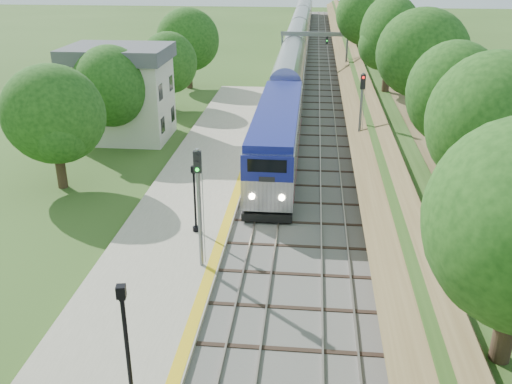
# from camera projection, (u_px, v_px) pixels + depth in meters

# --- Properties ---
(ground) EXTENTS (320.00, 320.00, 0.00)m
(ground) POSITION_uv_depth(u_px,v_px,m) (237.00, 382.00, 21.95)
(ground) COLOR #2D4C19
(ground) RESTS_ON ground
(trackbed) EXTENTS (9.50, 170.00, 0.28)m
(trackbed) POSITION_uv_depth(u_px,v_px,m) (310.00, 74.00, 76.72)
(trackbed) COLOR #4C4944
(trackbed) RESTS_ON ground
(platform) EXTENTS (6.40, 68.00, 0.38)m
(platform) POSITION_uv_depth(u_px,v_px,m) (190.00, 204.00, 37.01)
(platform) COLOR gray
(platform) RESTS_ON ground
(yellow_stripe) EXTENTS (0.55, 68.00, 0.01)m
(yellow_stripe) POSITION_uv_depth(u_px,v_px,m) (233.00, 203.00, 36.68)
(yellow_stripe) COLOR gold
(yellow_stripe) RESTS_ON platform
(embankment) EXTENTS (10.64, 170.00, 11.70)m
(embankment) POSITION_uv_depth(u_px,v_px,m) (373.00, 61.00, 75.22)
(embankment) COLOR brown
(embankment) RESTS_ON ground
(station_building) EXTENTS (8.60, 6.60, 8.00)m
(station_building) POSITION_uv_depth(u_px,v_px,m) (121.00, 92.00, 49.12)
(station_building) COLOR beige
(station_building) RESTS_ON ground
(signal_gantry) EXTENTS (8.40, 0.38, 6.20)m
(signal_gantry) POSITION_uv_depth(u_px,v_px,m) (314.00, 43.00, 70.23)
(signal_gantry) COLOR slate
(signal_gantry) RESTS_ON ground
(trees_behind_platform) EXTENTS (7.82, 53.32, 7.21)m
(trees_behind_platform) POSITION_uv_depth(u_px,v_px,m) (117.00, 117.00, 40.14)
(trees_behind_platform) COLOR #332316
(trees_behind_platform) RESTS_ON ground
(train) EXTENTS (3.15, 126.28, 4.63)m
(train) POSITION_uv_depth(u_px,v_px,m) (299.00, 40.00, 90.35)
(train) COLOR black
(train) RESTS_ON trackbed
(lamppost_mid) EXTENTS (0.49, 0.49, 4.93)m
(lamppost_mid) POSITION_uv_depth(u_px,v_px,m) (128.00, 354.00, 19.55)
(lamppost_mid) COLOR black
(lamppost_mid) RESTS_ON platform
(lamppost_far) EXTENTS (0.40, 0.40, 4.00)m
(lamppost_far) POSITION_uv_depth(u_px,v_px,m) (195.00, 203.00, 32.29)
(lamppost_far) COLOR black
(lamppost_far) RESTS_ON platform
(signal_platform) EXTENTS (0.37, 0.29, 6.30)m
(signal_platform) POSITION_uv_depth(u_px,v_px,m) (199.00, 196.00, 27.92)
(signal_platform) COLOR slate
(signal_platform) RESTS_ON platform
(signal_farside) EXTENTS (0.37, 0.30, 6.83)m
(signal_farside) POSITION_uv_depth(u_px,v_px,m) (361.00, 108.00, 43.44)
(signal_farside) COLOR slate
(signal_farside) RESTS_ON ground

